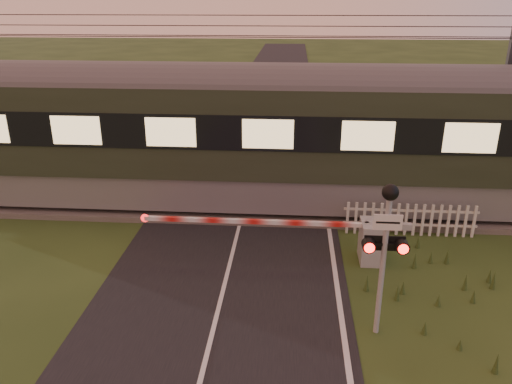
# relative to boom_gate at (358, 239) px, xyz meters

# --- Properties ---
(ground) EXTENTS (160.00, 160.00, 0.00)m
(ground) POSITION_rel_boom_gate_xyz_m (-3.36, -2.97, -0.63)
(ground) COLOR #263A16
(ground) RESTS_ON ground
(road) EXTENTS (6.00, 140.00, 0.03)m
(road) POSITION_rel_boom_gate_xyz_m (-3.34, -3.20, -0.62)
(road) COLOR black
(road) RESTS_ON ground
(track_bed) EXTENTS (140.00, 3.40, 0.39)m
(track_bed) POSITION_rel_boom_gate_xyz_m (-3.36, 3.53, -0.56)
(track_bed) COLOR #47423D
(track_bed) RESTS_ON ground
(overhead_wires) EXTENTS (120.00, 0.62, 0.62)m
(overhead_wires) POSITION_rel_boom_gate_xyz_m (-3.36, 3.53, 5.10)
(overhead_wires) COLOR black
(overhead_wires) RESTS_ON ground
(boom_gate) EXTENTS (7.19, 0.86, 1.14)m
(boom_gate) POSITION_rel_boom_gate_xyz_m (0.00, 0.00, 0.00)
(boom_gate) COLOR gray
(boom_gate) RESTS_ON ground
(crossing_signal) EXTENTS (0.85, 0.35, 3.33)m
(crossing_signal) POSITION_rel_boom_gate_xyz_m (0.08, -3.11, 1.66)
(crossing_signal) COLOR gray
(crossing_signal) RESTS_ON ground
(picket_fence) EXTENTS (3.90, 0.08, 1.00)m
(picket_fence) POSITION_rel_boom_gate_xyz_m (1.72, 1.63, -0.13)
(picket_fence) COLOR silver
(picket_fence) RESTS_ON ground
(catenary_mast) EXTENTS (0.21, 2.46, 6.78)m
(catenary_mast) POSITION_rel_boom_gate_xyz_m (5.45, 5.75, 2.90)
(catenary_mast) COLOR #2D2D30
(catenary_mast) RESTS_ON ground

